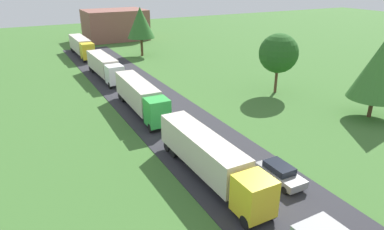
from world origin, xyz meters
TOP-DOWN VIEW (x-y plane):
  - truck_second at (-2.55, 33.40)m, footprint 2.66×14.24m
  - truck_third at (-2.32, 50.59)m, footprint 2.81×13.77m
  - truck_fourth at (-2.27, 67.86)m, footprint 2.78×13.25m
  - truck_fifth at (-2.17, 86.77)m, footprint 2.60×13.43m
  - car_third at (2.43, 30.17)m, footprint 1.89×4.46m
  - tree_maple at (21.74, 36.13)m, footprint 6.14×6.14m
  - tree_pine at (9.17, 81.26)m, footprint 5.65×5.65m
  - tree_elm at (17.79, 48.79)m, footprint 5.56×5.56m
  - distant_building at (9.97, 103.15)m, footprint 15.30×11.26m

SIDE VIEW (x-z plane):
  - car_third at x=2.43m, z-range 0.09..1.61m
  - truck_fourth at x=-2.27m, z-range 0.34..3.87m
  - truck_second at x=-2.55m, z-range 0.34..3.88m
  - truck_fifth at x=-2.17m, z-range 0.35..4.03m
  - truck_third at x=-2.32m, z-range 0.35..4.04m
  - distant_building at x=9.97m, z-range 0.00..7.54m
  - tree_elm at x=17.79m, z-range 1.50..10.08m
  - tree_maple at x=21.74m, z-range 1.20..10.39m
  - tree_pine at x=9.17m, z-range 1.84..11.80m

